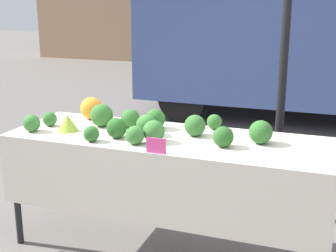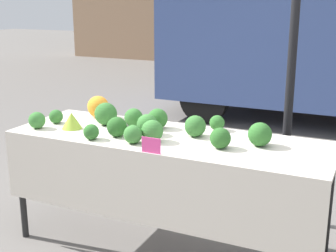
# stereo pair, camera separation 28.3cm
# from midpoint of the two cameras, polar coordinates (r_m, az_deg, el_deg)

# --- Properties ---
(ground_plane) EXTENTS (40.00, 40.00, 0.00)m
(ground_plane) POSITION_cam_midpoint_polar(r_m,az_deg,el_deg) (3.72, 2.25, -14.55)
(ground_plane) COLOR slate
(tent_pole) EXTENTS (0.07, 0.07, 2.66)m
(tent_pole) POSITION_cam_midpoint_polar(r_m,az_deg,el_deg) (3.89, 16.87, 6.91)
(tent_pole) COLOR black
(tent_pole) RESTS_ON ground_plane
(parked_truck) EXTENTS (4.63, 2.23, 2.44)m
(parked_truck) POSITION_cam_midpoint_polar(r_m,az_deg,el_deg) (7.63, 18.27, 10.45)
(parked_truck) COLOR #384C84
(parked_truck) RESTS_ON ground_plane
(market_table) EXTENTS (2.34, 0.78, 0.89)m
(market_table) POSITION_cam_midpoint_polar(r_m,az_deg,el_deg) (3.34, 1.93, -3.45)
(market_table) COLOR beige
(market_table) RESTS_ON ground_plane
(orange_cauliflower) EXTENTS (0.18, 0.18, 0.18)m
(orange_cauliflower) POSITION_cam_midpoint_polar(r_m,az_deg,el_deg) (3.92, -6.48, 2.34)
(orange_cauliflower) COLOR orange
(orange_cauliflower) RESTS_ON market_table
(romanesco_head) EXTENTS (0.16, 0.16, 0.13)m
(romanesco_head) POSITION_cam_midpoint_polar(r_m,az_deg,el_deg) (3.61, -9.48, 0.63)
(romanesco_head) COLOR #93B238
(romanesco_head) RESTS_ON market_table
(broccoli_head_0) EXTENTS (0.15, 0.15, 0.15)m
(broccoli_head_0) POSITION_cam_midpoint_polar(r_m,az_deg,el_deg) (3.40, -0.18, 0.16)
(broccoli_head_0) COLOR #387533
(broccoli_head_0) RESTS_ON market_table
(broccoli_head_1) EXTENTS (0.14, 0.14, 0.14)m
(broccoli_head_1) POSITION_cam_midpoint_polar(r_m,az_deg,el_deg) (3.13, 8.99, -1.50)
(broccoli_head_1) COLOR #285B23
(broccoli_head_1) RESTS_ON market_table
(broccoli_head_2) EXTENTS (0.14, 0.14, 0.14)m
(broccoli_head_2) POSITION_cam_midpoint_polar(r_m,az_deg,el_deg) (3.36, -3.86, -0.13)
(broccoli_head_2) COLOR #285B23
(broccoli_head_2) RESTS_ON market_table
(broccoli_head_3) EXTENTS (0.12, 0.12, 0.12)m
(broccoli_head_3) POSITION_cam_midpoint_polar(r_m,az_deg,el_deg) (3.55, 8.28, 0.36)
(broccoli_head_3) COLOR #2D6628
(broccoli_head_3) RESTS_ON market_table
(broccoli_head_4) EXTENTS (0.13, 0.13, 0.13)m
(broccoli_head_4) POSITION_cam_midpoint_polar(r_m,az_deg,el_deg) (3.19, -1.78, -1.06)
(broccoli_head_4) COLOR #387533
(broccoli_head_4) RESTS_ON market_table
(broccoli_head_5) EXTENTS (0.11, 0.11, 0.11)m
(broccoli_head_5) POSITION_cam_midpoint_polar(r_m,az_deg,el_deg) (3.79, -11.44, 1.12)
(broccoli_head_5) COLOR #336B2D
(broccoli_head_5) RESTS_ON market_table
(broccoli_head_6) EXTENTS (0.16, 0.16, 0.16)m
(broccoli_head_6) POSITION_cam_midpoint_polar(r_m,az_deg,el_deg) (3.22, 13.63, -1.03)
(broccoli_head_6) COLOR #2D6628
(broccoli_head_6) RESTS_ON market_table
(broccoli_head_7) EXTENTS (0.14, 0.14, 0.14)m
(broccoli_head_7) POSITION_cam_midpoint_polar(r_m,az_deg,el_deg) (3.61, -1.98, 1.01)
(broccoli_head_7) COLOR #336B2D
(broccoli_head_7) RESTS_ON market_table
(broccoli_head_8) EXTENTS (0.11, 0.11, 0.11)m
(broccoli_head_8) POSITION_cam_midpoint_polar(r_m,az_deg,el_deg) (3.31, -6.95, -0.76)
(broccoli_head_8) COLOR #2D6628
(broccoli_head_8) RESTS_ON market_table
(broccoli_head_9) EXTENTS (0.15, 0.15, 0.15)m
(broccoli_head_9) POSITION_cam_midpoint_polar(r_m,az_deg,el_deg) (3.56, 1.00, 0.88)
(broccoli_head_9) COLOR #2D6628
(broccoli_head_9) RESTS_ON market_table
(broccoli_head_10) EXTENTS (0.18, 0.18, 0.18)m
(broccoli_head_10) POSITION_cam_midpoint_polar(r_m,az_deg,el_deg) (3.67, -5.42, 1.45)
(broccoli_head_10) COLOR #336B2D
(broccoli_head_10) RESTS_ON market_table
(broccoli_head_11) EXTENTS (0.15, 0.15, 0.15)m
(broccoli_head_11) POSITION_cam_midpoint_polar(r_m,az_deg,el_deg) (3.23, 0.57, -0.63)
(broccoli_head_11) COLOR #387533
(broccoli_head_11) RESTS_ON market_table
(broccoli_head_12) EXTENTS (0.15, 0.15, 0.15)m
(broccoli_head_12) POSITION_cam_midpoint_polar(r_m,az_deg,el_deg) (3.37, 5.75, -0.04)
(broccoli_head_12) COLOR #336B2D
(broccoli_head_12) RESTS_ON market_table
(broccoli_head_13) EXTENTS (0.13, 0.13, 0.13)m
(broccoli_head_13) POSITION_cam_midpoint_polar(r_m,az_deg,el_deg) (3.67, -13.58, 0.66)
(broccoli_head_13) COLOR #387533
(broccoli_head_13) RESTS_ON market_table
(price_sign) EXTENTS (0.13, 0.01, 0.10)m
(price_sign) POSITION_cam_midpoint_polar(r_m,az_deg,el_deg) (3.00, 0.62, -2.41)
(price_sign) COLOR #EF4793
(price_sign) RESTS_ON market_table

